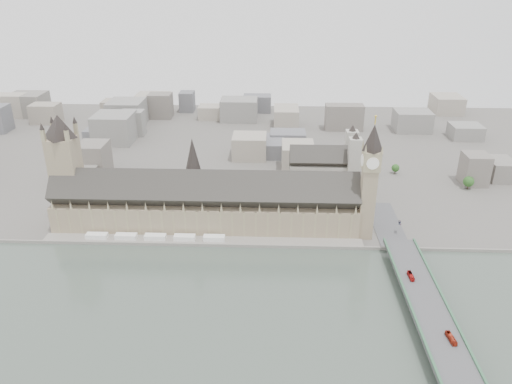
{
  "coord_description": "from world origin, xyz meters",
  "views": [
    {
      "loc": [
        59.24,
        -372.15,
        212.09
      ],
      "look_at": [
        43.95,
        31.03,
        29.96
      ],
      "focal_mm": 35.0,
      "sensor_mm": 36.0,
      "label": 1
    }
  ],
  "objects_px": {
    "palace_of_westminster": "(205,204)",
    "red_bus_south": "(451,338)",
    "westminster_bridge": "(422,299)",
    "elizabeth_tower": "(370,174)",
    "red_bus_north": "(411,276)",
    "victoria_tower": "(65,165)",
    "westminster_abbey": "(325,171)",
    "car_approach": "(400,223)"
  },
  "relations": [
    {
      "from": "victoria_tower",
      "to": "red_bus_south",
      "type": "bearing_deg",
      "value": -29.19
    },
    {
      "from": "palace_of_westminster",
      "to": "elizabeth_tower",
      "type": "relative_size",
      "value": 2.47
    },
    {
      "from": "westminster_abbey",
      "to": "elizabeth_tower",
      "type": "bearing_deg",
      "value": -72.71
    },
    {
      "from": "palace_of_westminster",
      "to": "westminster_abbey",
      "type": "xyz_separation_m",
      "value": [
        110.92,
        75.3,
        2.38
      ]
    },
    {
      "from": "elizabeth_tower",
      "to": "red_bus_north",
      "type": "distance_m",
      "value": 92.6
    },
    {
      "from": "red_bus_north",
      "to": "car_approach",
      "type": "distance_m",
      "value": 83.57
    },
    {
      "from": "elizabeth_tower",
      "to": "victoria_tower",
      "type": "distance_m",
      "value": 260.64
    },
    {
      "from": "westminster_bridge",
      "to": "red_bus_north",
      "type": "distance_m",
      "value": 19.46
    },
    {
      "from": "victoria_tower",
      "to": "elizabeth_tower",
      "type": "bearing_deg",
      "value": -3.96
    },
    {
      "from": "palace_of_westminster",
      "to": "red_bus_south",
      "type": "height_order",
      "value": "palace_of_westminster"
    },
    {
      "from": "victoria_tower",
      "to": "red_bus_north",
      "type": "bearing_deg",
      "value": -18.86
    },
    {
      "from": "palace_of_westminster",
      "to": "westminster_bridge",
      "type": "distance_m",
      "value": 195.05
    },
    {
      "from": "red_bus_north",
      "to": "car_approach",
      "type": "relative_size",
      "value": 1.96
    },
    {
      "from": "victoria_tower",
      "to": "westminster_abbey",
      "type": "distance_m",
      "value": 244.79
    },
    {
      "from": "elizabeth_tower",
      "to": "red_bus_north",
      "type": "height_order",
      "value": "elizabeth_tower"
    },
    {
      "from": "car_approach",
      "to": "westminster_bridge",
      "type": "bearing_deg",
      "value": -84.92
    },
    {
      "from": "westminster_bridge",
      "to": "westminster_abbey",
      "type": "bearing_deg",
      "value": 105.64
    },
    {
      "from": "victoria_tower",
      "to": "westminster_abbey",
      "type": "bearing_deg",
      "value": 16.5
    },
    {
      "from": "elizabeth_tower",
      "to": "car_approach",
      "type": "xyz_separation_m",
      "value": [
        30.96,
        5.2,
        -47.01
      ]
    },
    {
      "from": "victoria_tower",
      "to": "red_bus_north",
      "type": "relative_size",
      "value": 8.98
    },
    {
      "from": "elizabeth_tower",
      "to": "westminster_bridge",
      "type": "relative_size",
      "value": 0.33
    },
    {
      "from": "westminster_bridge",
      "to": "red_bus_south",
      "type": "xyz_separation_m",
      "value": [
        3.88,
        -47.33,
        6.75
      ]
    },
    {
      "from": "palace_of_westminster",
      "to": "elizabeth_tower",
      "type": "xyz_separation_m",
      "value": [
        138.0,
        -11.7,
        35.38
      ]
    },
    {
      "from": "westminster_bridge",
      "to": "elizabeth_tower",
      "type": "bearing_deg",
      "value": 104.11
    },
    {
      "from": "elizabeth_tower",
      "to": "red_bus_north",
      "type": "relative_size",
      "value": 9.65
    },
    {
      "from": "westminster_bridge",
      "to": "red_bus_north",
      "type": "bearing_deg",
      "value": 102.37
    },
    {
      "from": "palace_of_westminster",
      "to": "victoria_tower",
      "type": "height_order",
      "value": "victoria_tower"
    },
    {
      "from": "elizabeth_tower",
      "to": "westminster_abbey",
      "type": "bearing_deg",
      "value": 107.29
    },
    {
      "from": "red_bus_north",
      "to": "red_bus_south",
      "type": "height_order",
      "value": "red_bus_south"
    },
    {
      "from": "elizabeth_tower",
      "to": "car_approach",
      "type": "relative_size",
      "value": 18.95
    },
    {
      "from": "car_approach",
      "to": "victoria_tower",
      "type": "bearing_deg",
      "value": -173.48
    },
    {
      "from": "westminster_bridge",
      "to": "westminster_abbey",
      "type": "relative_size",
      "value": 4.78
    },
    {
      "from": "victoria_tower",
      "to": "car_approach",
      "type": "bearing_deg",
      "value": -2.52
    },
    {
      "from": "elizabeth_tower",
      "to": "red_bus_south",
      "type": "bearing_deg",
      "value": -78.95
    },
    {
      "from": "westminster_abbey",
      "to": "red_bus_north",
      "type": "relative_size",
      "value": 6.1
    },
    {
      "from": "elizabeth_tower",
      "to": "westminster_bridge",
      "type": "bearing_deg",
      "value": -75.89
    },
    {
      "from": "elizabeth_tower",
      "to": "red_bus_north",
      "type": "xyz_separation_m",
      "value": [
        20.08,
        -77.65,
        -46.29
      ]
    },
    {
      "from": "victoria_tower",
      "to": "red_bus_north",
      "type": "xyz_separation_m",
      "value": [
        280.08,
        -95.65,
        -43.4
      ]
    },
    {
      "from": "westminster_bridge",
      "to": "car_approach",
      "type": "relative_size",
      "value": 57.29
    },
    {
      "from": "red_bus_south",
      "to": "car_approach",
      "type": "relative_size",
      "value": 2.05
    },
    {
      "from": "westminster_bridge",
      "to": "car_approach",
      "type": "height_order",
      "value": "car_approach"
    },
    {
      "from": "palace_of_westminster",
      "to": "red_bus_north",
      "type": "height_order",
      "value": "palace_of_westminster"
    }
  ]
}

